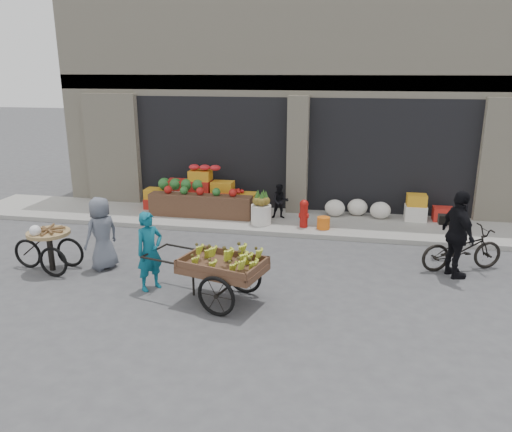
% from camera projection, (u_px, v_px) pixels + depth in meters
% --- Properties ---
extents(ground, '(80.00, 80.00, 0.00)m').
position_uv_depth(ground, '(265.00, 288.00, 9.35)').
color(ground, '#424244').
rests_on(ground, ground).
extents(sidewalk, '(18.00, 2.20, 0.12)m').
position_uv_depth(sidewalk, '(292.00, 222.00, 13.19)').
color(sidewalk, gray).
rests_on(sidewalk, ground).
extents(building, '(14.00, 6.45, 7.00)m').
position_uv_depth(building, '(310.00, 88.00, 15.96)').
color(building, beige).
rests_on(building, ground).
extents(fruit_display, '(3.10, 1.12, 1.24)m').
position_uv_depth(fruit_display, '(205.00, 193.00, 13.74)').
color(fruit_display, red).
rests_on(fruit_display, sidewalk).
extents(pineapple_bin, '(0.52, 0.52, 0.50)m').
position_uv_depth(pineapple_bin, '(261.00, 215.00, 12.77)').
color(pineapple_bin, silver).
rests_on(pineapple_bin, sidewalk).
extents(fire_hydrant, '(0.22, 0.22, 0.71)m').
position_uv_depth(fire_hydrant, '(304.00, 212.00, 12.48)').
color(fire_hydrant, '#A5140F').
rests_on(fire_hydrant, sidewalk).
extents(orange_bucket, '(0.32, 0.32, 0.30)m').
position_uv_depth(orange_bucket, '(323.00, 223.00, 12.41)').
color(orange_bucket, orange).
rests_on(orange_bucket, sidewalk).
extents(right_bay_goods, '(3.35, 0.60, 0.70)m').
position_uv_depth(right_bay_goods, '(394.00, 209.00, 13.17)').
color(right_bay_goods, silver).
rests_on(right_bay_goods, sidewalk).
extents(seated_person, '(0.51, 0.43, 0.93)m').
position_uv_depth(seated_person, '(280.00, 201.00, 13.20)').
color(seated_person, black).
rests_on(seated_person, sidewalk).
extents(banana_cart, '(2.55, 1.53, 1.00)m').
position_uv_depth(banana_cart, '(220.00, 263.00, 8.63)').
color(banana_cart, brown).
rests_on(banana_cart, ground).
extents(vendor_woman, '(0.60, 0.65, 1.49)m').
position_uv_depth(vendor_woman, '(150.00, 251.00, 9.14)').
color(vendor_woman, '#0E5B72').
rests_on(vendor_woman, ground).
extents(tricycle_cart, '(1.44, 0.88, 0.95)m').
position_uv_depth(tricycle_cart, '(49.00, 244.00, 10.05)').
color(tricycle_cart, '#9E7F51').
rests_on(tricycle_cart, ground).
extents(vendor_grey, '(0.77, 0.88, 1.51)m').
position_uv_depth(vendor_grey, '(102.00, 233.00, 10.09)').
color(vendor_grey, slate).
rests_on(vendor_grey, ground).
extents(bicycle, '(1.82, 1.15, 0.90)m').
position_uv_depth(bicycle, '(462.00, 249.00, 10.11)').
color(bicycle, black).
rests_on(bicycle, ground).
extents(cyclist, '(0.75, 1.11, 1.75)m').
position_uv_depth(cyclist, '(458.00, 235.00, 9.65)').
color(cyclist, black).
rests_on(cyclist, ground).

